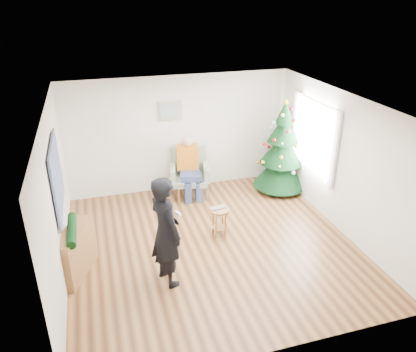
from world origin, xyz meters
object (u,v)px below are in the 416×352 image
object	(u,v)px
armchair	(189,178)
standing_man	(166,232)
stool	(219,222)
console	(76,252)
christmas_tree	(282,150)

from	to	relation	value
armchair	standing_man	world-z (taller)	standing_man
stool	standing_man	xyz separation A→B (m)	(-1.18, -1.01, 0.62)
stool	armchair	world-z (taller)	armchair
console	christmas_tree	bearing A→B (deg)	45.99
armchair	console	distance (m)	3.28
stool	armchair	size ratio (longest dim) A/B	0.53
stool	console	xyz separation A→B (m)	(-2.55, -0.41, 0.12)
stool	christmas_tree	bearing A→B (deg)	36.96
armchair	console	size ratio (longest dim) A/B	1.04
christmas_tree	console	bearing A→B (deg)	-157.45
stool	armchair	distance (m)	1.79
armchair	stool	bearing A→B (deg)	-74.40
standing_man	console	size ratio (longest dim) A/B	1.81
stool	armchair	xyz separation A→B (m)	(-0.12, 1.79, 0.11)
stool	standing_man	distance (m)	1.68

